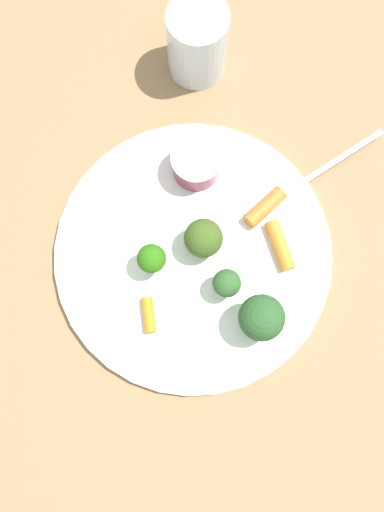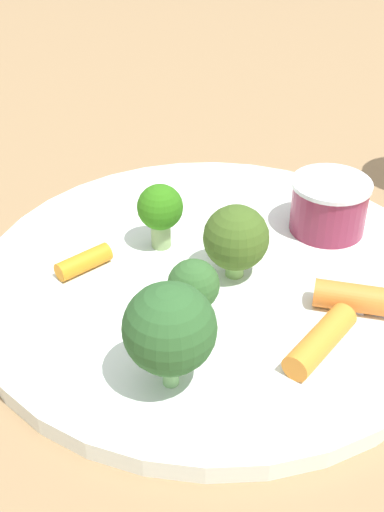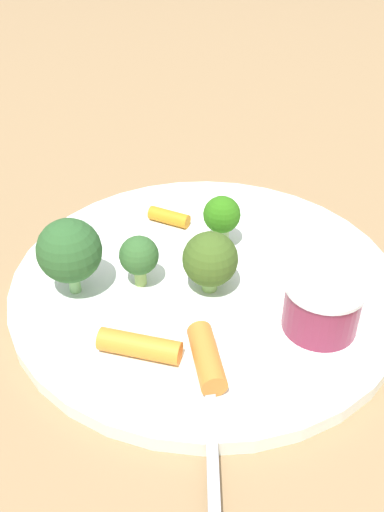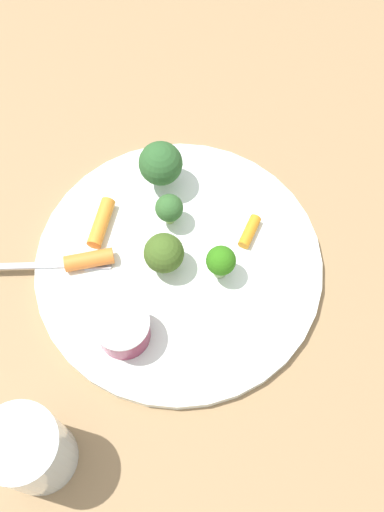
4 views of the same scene
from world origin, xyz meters
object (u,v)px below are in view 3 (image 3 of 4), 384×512
at_px(broccoli_floret_1, 211,260).
at_px(carrot_stick_2, 207,357).
at_px(plate, 206,283).
at_px(carrot_stick_1, 169,217).
at_px(broccoli_floret_2, 139,259).
at_px(sauce_cup, 322,306).
at_px(fork, 212,457).
at_px(broccoli_floret_0, 69,253).
at_px(broccoli_floret_3, 222,217).
at_px(carrot_stick_0, 140,346).

relative_size(broccoli_floret_1, carrot_stick_2, 0.96).
distance_m(plate, carrot_stick_1, 0.08).
height_order(broccoli_floret_1, broccoli_floret_2, broccoli_floret_1).
bearing_deg(sauce_cup, broccoli_floret_2, 61.57).
relative_size(broccoli_floret_2, carrot_stick_2, 0.83).
xyz_separation_m(broccoli_floret_2, fork, (-0.16, -0.03, -0.03)).
height_order(sauce_cup, broccoli_floret_1, broccoli_floret_1).
height_order(plate, broccoli_floret_0, broccoli_floret_0).
distance_m(plate, broccoli_floret_3, 0.06).
xyz_separation_m(broccoli_floret_0, carrot_stick_2, (-0.09, -0.08, -0.03)).
relative_size(broccoli_floret_2, broccoli_floret_3, 0.92).
distance_m(broccoli_floret_0, broccoli_floret_3, 0.13).
distance_m(sauce_cup, broccoli_floret_3, 0.12).
xyz_separation_m(broccoli_floret_0, broccoli_floret_1, (-0.01, -0.10, -0.01)).
distance_m(broccoli_floret_0, fork, 0.18).
relative_size(plate, broccoli_floret_3, 6.61).
xyz_separation_m(broccoli_floret_2, broccoli_floret_3, (0.04, -0.07, 0.00)).
distance_m(carrot_stick_2, fork, 0.07).
height_order(sauce_cup, broccoli_floret_2, broccoli_floret_2).
xyz_separation_m(broccoli_floret_3, fork, (-0.20, 0.05, -0.03)).
xyz_separation_m(broccoli_floret_1, carrot_stick_1, (0.10, 0.02, -0.02)).
xyz_separation_m(plate, broccoli_floret_2, (-0.00, 0.05, 0.03)).
xyz_separation_m(plate, carrot_stick_0, (-0.07, 0.06, 0.01)).
xyz_separation_m(sauce_cup, broccoli_floret_3, (0.11, 0.05, 0.01)).
distance_m(plate, fork, 0.16).
xyz_separation_m(sauce_cup, carrot_stick_1, (0.15, 0.09, -0.01)).
bearing_deg(broccoli_floret_0, broccoli_floret_1, -96.67).
bearing_deg(plate, broccoli_floret_0, 91.56).
xyz_separation_m(sauce_cup, carrot_stick_2, (-0.02, 0.09, -0.01)).
xyz_separation_m(broccoli_floret_0, broccoli_floret_2, (-0.00, -0.05, -0.01)).
xyz_separation_m(broccoli_floret_2, carrot_stick_2, (-0.09, -0.03, -0.02)).
height_order(broccoli_floret_3, fork, broccoli_floret_3).
xyz_separation_m(carrot_stick_0, carrot_stick_1, (0.15, -0.04, -0.00)).
relative_size(broccoli_floret_1, broccoli_floret_2, 1.16).
bearing_deg(broccoli_floret_2, broccoli_floret_1, -102.83).
height_order(plate, carrot_stick_0, carrot_stick_0).
distance_m(broccoli_floret_1, broccoli_floret_2, 0.05).
bearing_deg(carrot_stick_1, plate, -167.27).
bearing_deg(carrot_stick_1, broccoli_floret_0, 135.27).
distance_m(broccoli_floret_0, broccoli_floret_2, 0.05).
height_order(plate, broccoli_floret_3, broccoli_floret_3).
distance_m(sauce_cup, fork, 0.13).
bearing_deg(sauce_cup, broccoli_floret_3, 24.05).
xyz_separation_m(broccoli_floret_1, broccoli_floret_3, (0.05, -0.02, 0.00)).
distance_m(broccoli_floret_1, fork, 0.15).
bearing_deg(broccoli_floret_3, broccoli_floret_0, 109.43).
relative_size(plate, broccoli_floret_0, 4.92).
distance_m(broccoli_floret_2, carrot_stick_2, 0.10).
height_order(broccoli_floret_2, carrot_stick_1, broccoli_floret_2).
relative_size(broccoli_floret_1, fork, 0.26).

